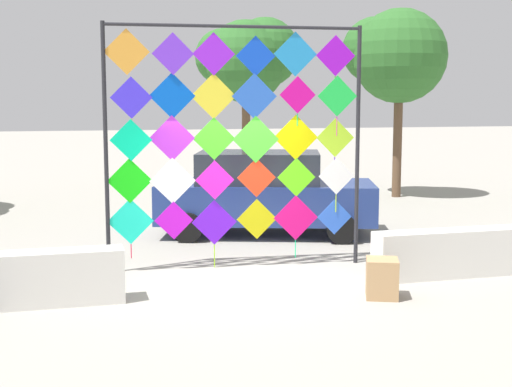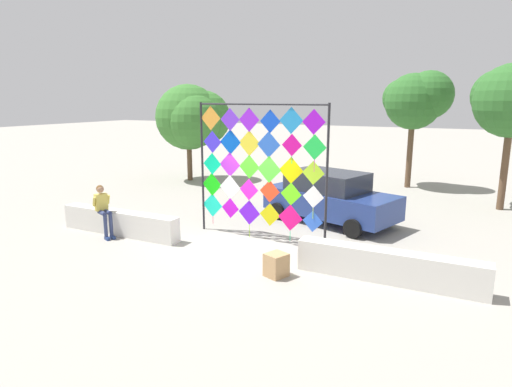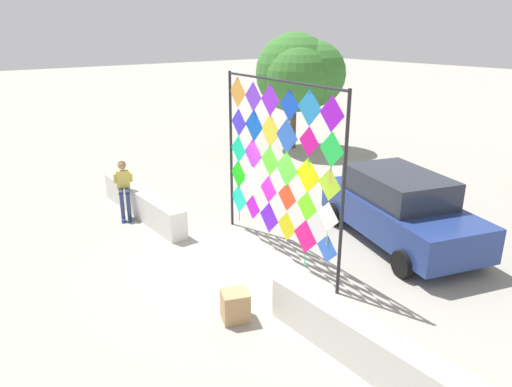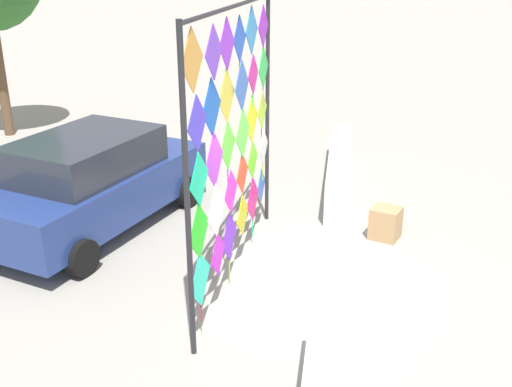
# 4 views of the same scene
# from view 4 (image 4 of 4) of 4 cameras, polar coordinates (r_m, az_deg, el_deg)

# --- Properties ---
(ground) EXTENTS (120.00, 120.00, 0.00)m
(ground) POSITION_cam_4_polar(r_m,az_deg,el_deg) (9.61, 4.99, -7.91)
(ground) COLOR #9E998E
(plaza_ledge_right) EXTENTS (4.31, 0.47, 0.76)m
(plaza_ledge_right) POSITION_cam_4_polar(r_m,az_deg,el_deg) (13.20, 7.73, 2.28)
(plaza_ledge_right) COLOR silver
(plaza_ledge_right) RESTS_ON ground
(kite_display_rack) EXTENTS (4.30, 0.44, 4.08)m
(kite_display_rack) POSITION_cam_4_polar(r_m,az_deg,el_deg) (8.84, -1.95, 5.86)
(kite_display_rack) COLOR #232328
(kite_display_rack) RESTS_ON ground
(parked_car) EXTENTS (4.90, 3.23, 1.76)m
(parked_car) POSITION_cam_4_polar(r_m,az_deg,el_deg) (11.31, -14.93, 1.08)
(parked_car) COLOR navy
(parked_car) RESTS_ON ground
(cardboard_box_large) EXTENTS (0.60, 0.61, 0.57)m
(cardboard_box_large) POSITION_cam_4_polar(r_m,az_deg,el_deg) (10.98, 11.93, -2.70)
(cardboard_box_large) COLOR tan
(cardboard_box_large) RESTS_ON ground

